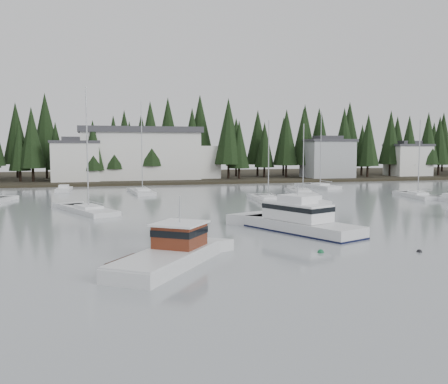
# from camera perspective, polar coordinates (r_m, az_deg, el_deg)

# --- Properties ---
(ground) EXTENTS (260.00, 260.00, 0.00)m
(ground) POSITION_cam_1_polar(r_m,az_deg,el_deg) (28.89, 16.14, -9.17)
(ground) COLOR #8D9598
(ground) RESTS_ON ground
(far_shore_land) EXTENTS (240.00, 54.00, 1.00)m
(far_shore_land) POSITION_cam_1_polar(r_m,az_deg,el_deg) (122.08, -7.79, 1.69)
(far_shore_land) COLOR black
(far_shore_land) RESTS_ON ground
(conifer_treeline) EXTENTS (200.00, 22.00, 20.00)m
(conifer_treeline) POSITION_cam_1_polar(r_m,az_deg,el_deg) (111.19, -7.11, 1.38)
(conifer_treeline) COLOR black
(conifer_treeline) RESTS_ON ground
(house_west) EXTENTS (9.54, 7.42, 8.75)m
(house_west) POSITION_cam_1_polar(r_m,az_deg,el_deg) (103.11, -16.61, 3.51)
(house_west) COLOR silver
(house_west) RESTS_ON ground
(house_east_a) EXTENTS (10.60, 8.48, 9.25)m
(house_east_a) POSITION_cam_1_polar(r_m,az_deg,el_deg) (113.84, 11.73, 3.87)
(house_east_a) COLOR #999EA0
(house_east_a) RESTS_ON ground
(house_east_b) EXTENTS (9.54, 7.42, 8.25)m
(house_east_b) POSITION_cam_1_polar(r_m,az_deg,el_deg) (126.80, 20.29, 3.54)
(house_east_b) COLOR silver
(house_east_b) RESTS_ON ground
(harbor_inn) EXTENTS (29.50, 11.50, 10.90)m
(harbor_inn) POSITION_cam_1_polar(r_m,az_deg,el_deg) (106.99, -8.46, 4.32)
(harbor_inn) COLOR silver
(harbor_inn) RESTS_ON ground
(lobster_boat_brown) EXTENTS (7.96, 9.43, 4.62)m
(lobster_boat_brown) POSITION_cam_1_polar(r_m,az_deg,el_deg) (30.22, -6.42, -7.35)
(lobster_boat_brown) COLOR silver
(lobster_boat_brown) RESTS_ON ground
(cabin_cruiser_center) EXTENTS (7.48, 11.47, 4.73)m
(cabin_cruiser_center) POSITION_cam_1_polar(r_m,az_deg,el_deg) (42.30, 8.72, -3.57)
(cabin_cruiser_center) COLOR silver
(cabin_cruiser_center) RESTS_ON ground
(sailboat_2) EXTENTS (3.33, 9.31, 14.76)m
(sailboat_2) POSITION_cam_1_polar(r_m,az_deg,el_deg) (78.27, -9.30, -0.11)
(sailboat_2) COLOR silver
(sailboat_2) RESTS_ON ground
(sailboat_3) EXTENTS (3.99, 10.61, 11.19)m
(sailboat_3) POSITION_cam_1_polar(r_m,az_deg,el_deg) (65.54, 5.08, -1.07)
(sailboat_3) COLOR silver
(sailboat_3) RESTS_ON ground
(sailboat_4) EXTENTS (4.41, 8.98, 14.01)m
(sailboat_4) POSITION_cam_1_polar(r_m,az_deg,el_deg) (90.49, 10.93, 0.55)
(sailboat_4) COLOR silver
(sailboat_4) RESTS_ON ground
(sailboat_5) EXTENTS (5.14, 10.90, 11.22)m
(sailboat_5) POSITION_cam_1_polar(r_m,az_deg,el_deg) (76.76, 9.01, -0.23)
(sailboat_5) COLOR silver
(sailboat_5) RESTS_ON ground
(sailboat_7) EXTENTS (4.05, 9.50, 11.57)m
(sailboat_7) POSITION_cam_1_polar(r_m,az_deg,el_deg) (76.36, 21.28, -0.53)
(sailboat_7) COLOR silver
(sailboat_7) RESTS_ON ground
(sailboat_9) EXTENTS (6.61, 10.74, 14.10)m
(sailboat_9) POSITION_cam_1_polar(r_m,az_deg,el_deg) (56.61, -15.20, -2.18)
(sailboat_9) COLOR silver
(sailboat_9) RESTS_ON ground
(runabout_1) EXTENTS (2.40, 5.83, 1.42)m
(runabout_1) POSITION_cam_1_polar(r_m,az_deg,el_deg) (64.65, 10.17, -1.14)
(runabout_1) COLOR silver
(runabout_1) RESTS_ON ground
(runabout_3) EXTENTS (2.57, 5.81, 1.42)m
(runabout_3) POSITION_cam_1_polar(r_m,az_deg,el_deg) (85.68, -17.83, 0.19)
(runabout_3) COLOR silver
(runabout_3) RESTS_ON ground
(mooring_buoy_green) EXTENTS (0.45, 0.45, 0.45)m
(mooring_buoy_green) POSITION_cam_1_polar(r_m,az_deg,el_deg) (34.31, 10.99, -6.82)
(mooring_buoy_green) COLOR #145933
(mooring_buoy_green) RESTS_ON ground
(mooring_buoy_dark) EXTENTS (0.38, 0.38, 0.38)m
(mooring_buoy_dark) POSITION_cam_1_polar(r_m,az_deg,el_deg) (36.34, 21.41, -6.41)
(mooring_buoy_dark) COLOR black
(mooring_buoy_dark) RESTS_ON ground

